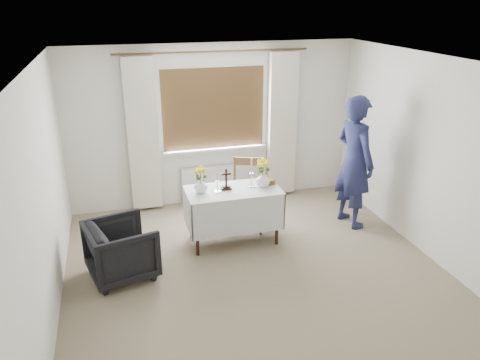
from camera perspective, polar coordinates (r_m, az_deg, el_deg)
name	(u,v)px	position (r m, az deg, el deg)	size (l,w,h in m)	color
ground	(262,282)	(5.63, 2.72, -12.34)	(5.00, 5.00, 0.00)	gray
altar_table	(233,216)	(6.29, -0.83, -4.38)	(1.24, 0.64, 0.76)	white
wooden_chair	(248,195)	(6.61, 0.93, -1.88)	(0.47, 0.47, 1.01)	#50331B
armchair	(122,250)	(5.74, -14.24, -8.25)	(0.73, 0.76, 0.69)	black
person	(354,162)	(6.78, 13.78, 2.15)	(0.69, 0.46, 1.90)	#21254F
radiator	(216,184)	(7.56, -2.96, -0.48)	(1.10, 0.10, 0.60)	silver
wooden_cross	(226,179)	(6.10, -1.70, 0.12)	(0.13, 0.10, 0.29)	black
candlestick_left	(217,181)	(6.02, -2.81, -0.09)	(0.09, 0.09, 0.31)	silver
candlestick_right	(251,173)	(6.17, 1.41, 0.89)	(0.11, 0.11, 0.39)	silver
flower_vase_left	(201,186)	(6.03, -4.81, -0.71)	(0.18, 0.18, 0.19)	white
flower_vase_right	(263,179)	(6.21, 2.81, 0.10)	(0.19, 0.19, 0.20)	white
wicker_basket	(269,181)	(6.34, 3.54, -0.14)	(0.17, 0.17, 0.07)	brown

